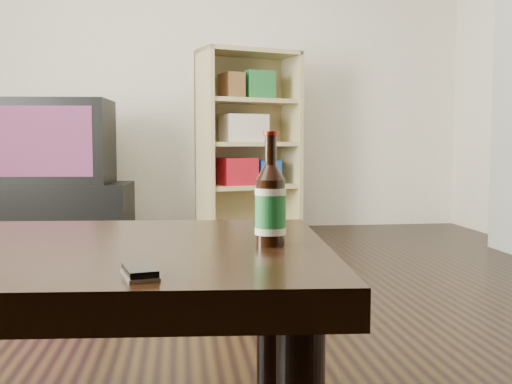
{
  "coord_description": "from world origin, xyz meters",
  "views": [
    {
      "loc": [
        0.08,
        -2.09,
        0.72
      ],
      "look_at": [
        0.23,
        -0.88,
        0.62
      ],
      "focal_mm": 42.0,
      "sensor_mm": 36.0,
      "label": 1
    }
  ],
  "objects": [
    {
      "name": "floor",
      "position": [
        0.0,
        0.0,
        -0.01
      ],
      "size": [
        5.0,
        6.0,
        0.01
      ],
      "primitive_type": "cube",
      "color": "black",
      "rests_on": "ground"
    },
    {
      "name": "beer_bottle",
      "position": [
        0.26,
        -0.88,
        0.59
      ],
      "size": [
        0.07,
        0.07,
        0.23
      ],
      "rotation": [
        0.0,
        0.0,
        -0.09
      ],
      "color": "black",
      "rests_on": "coffee_table"
    },
    {
      "name": "tv",
      "position": [
        -0.83,
        2.41,
        0.73
      ],
      "size": [
        0.84,
        0.56,
        0.61
      ],
      "rotation": [
        0.0,
        0.0,
        -0.08
      ],
      "color": "black",
      "rests_on": "tv_stand"
    },
    {
      "name": "tv_stand",
      "position": [
        -0.83,
        2.41,
        0.21
      ],
      "size": [
        1.11,
        0.62,
        0.43
      ],
      "primitive_type": "cube",
      "rotation": [
        0.0,
        0.0,
        -0.08
      ],
      "color": "black",
      "rests_on": "floor"
    },
    {
      "name": "phone",
      "position": [
        0.01,
        -1.15,
        0.51
      ],
      "size": [
        0.07,
        0.1,
        0.02
      ],
      "rotation": [
        0.0,
        0.0,
        0.24
      ],
      "color": "#A8A8AA",
      "rests_on": "coffee_table"
    },
    {
      "name": "wall_back",
      "position": [
        0.0,
        3.01,
        1.35
      ],
      "size": [
        5.0,
        0.02,
        2.7
      ],
      "primitive_type": "cube",
      "color": "beige",
      "rests_on": "ground"
    },
    {
      "name": "bookshelf",
      "position": [
        0.59,
        2.54,
        0.74
      ],
      "size": [
        0.84,
        0.57,
        1.42
      ],
      "rotation": [
        0.0,
        0.0,
        0.31
      ],
      "color": "tan",
      "rests_on": "floor"
    }
  ]
}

